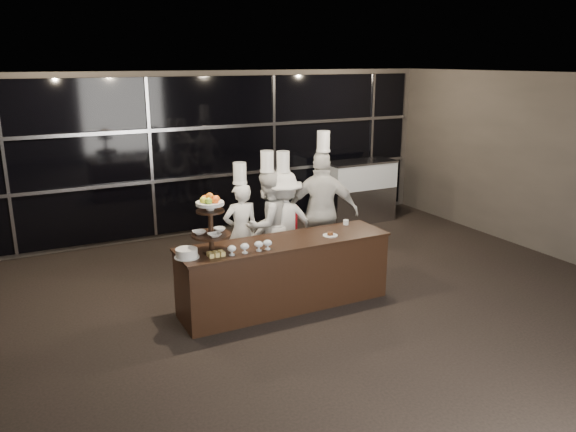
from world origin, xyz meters
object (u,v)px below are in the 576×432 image
display_stand (210,219)px  chef_d (322,211)px  chef_c (283,223)px  display_case (359,188)px  buffet_counter (285,273)px  chef_b (268,224)px  chef_a (241,230)px  layer_cake (187,253)px

display_stand → chef_d: size_ratio=0.34×
chef_c → display_case: bearing=35.7°
buffet_counter → chef_b: bearing=76.4°
chef_b → chef_a: bearing=173.4°
layer_cake → display_case: bearing=33.8°
buffet_counter → chef_b: size_ratio=1.48×
chef_b → chef_d: chef_d is taller
chef_c → chef_d: chef_d is taller
chef_a → display_case: bearing=28.9°
buffet_counter → layer_cake: layer_cake is taller
chef_a → chef_c: 0.65m
display_case → chef_d: size_ratio=0.65×
display_stand → display_case: (4.19, 2.98, -0.65)m
chef_a → chef_c: size_ratio=0.93×
display_case → chef_c: (-2.69, -1.93, 0.13)m
layer_cake → chef_d: chef_d is taller
chef_a → chef_d: bearing=-9.9°
buffet_counter → chef_d: bearing=39.9°
chef_a → chef_b: chef_b is taller
buffet_counter → chef_a: 1.19m
chef_c → chef_d: (0.60, -0.13, 0.14)m
chef_a → buffet_counter: bearing=-82.7°
display_case → chef_b: chef_b is taller
chef_a → chef_d: (1.25, -0.22, 0.18)m
display_stand → chef_b: 1.75m
layer_cake → chef_a: (1.18, 1.19, -0.20)m
layer_cake → chef_a: chef_a is taller
display_stand → chef_a: chef_a is taller
display_stand → layer_cake: bearing=-171.4°
display_stand → chef_b: bearing=40.8°
chef_c → layer_cake: bearing=-149.1°
display_stand → chef_c: chef_c is taller
layer_cake → chef_b: (1.60, 1.14, -0.15)m
display_stand → layer_cake: (-0.33, -0.05, -0.37)m
buffet_counter → chef_a: size_ratio=1.60×
chef_d → display_stand: bearing=-156.4°
display_case → buffet_counter: bearing=-136.9°
buffet_counter → layer_cake: (-1.33, -0.05, 0.51)m
buffet_counter → display_stand: display_stand is taller
display_stand → layer_cake: size_ratio=2.48×
display_stand → chef_d: bearing=23.6°
chef_a → chef_d: 1.28m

